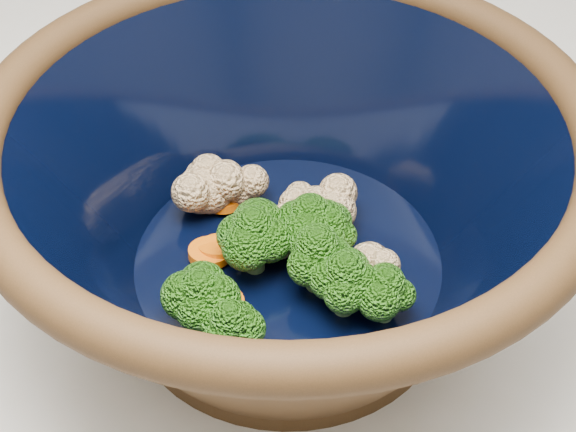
# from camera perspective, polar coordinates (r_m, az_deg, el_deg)

# --- Properties ---
(mixing_bowl) EXTENTS (0.38, 0.38, 0.16)m
(mixing_bowl) POSITION_cam_1_polar(r_m,az_deg,el_deg) (0.49, -0.00, 1.30)
(mixing_bowl) COLOR black
(mixing_bowl) RESTS_ON counter
(vegetable_pile) EXTENTS (0.18, 0.16, 0.05)m
(vegetable_pile) POSITION_cam_1_polar(r_m,az_deg,el_deg) (0.50, -0.14, -1.84)
(vegetable_pile) COLOR #608442
(vegetable_pile) RESTS_ON mixing_bowl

